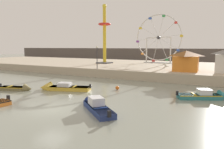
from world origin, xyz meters
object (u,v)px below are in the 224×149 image
at_px(carnival_booth_orange_canopy, 186,60).
at_px(mooring_buoy_orange, 117,88).
at_px(motorboat_mustard_yellow, 60,88).
at_px(promenade_lamp_near, 97,54).
at_px(motorboat_navy_blue, 95,105).
at_px(drop_tower_yellow_tower, 105,35).
at_px(ferris_wheel_white_frame, 159,39).
at_px(motorboat_olive_wood, 19,88).
at_px(motorboat_teal_painted, 208,96).

xyz_separation_m(carnival_booth_orange_canopy, mooring_buoy_orange, (-5.38, -11.64, -2.71)).
distance_m(motorboat_mustard_yellow, promenade_lamp_near, 12.15).
relative_size(motorboat_mustard_yellow, motorboat_navy_blue, 1.16).
relative_size(motorboat_navy_blue, drop_tower_yellow_tower, 0.42).
relative_size(carnival_booth_orange_canopy, mooring_buoy_orange, 9.68).
distance_m(ferris_wheel_white_frame, mooring_buoy_orange, 26.96).
bearing_deg(motorboat_mustard_yellow, motorboat_navy_blue, 129.96).
bearing_deg(carnival_booth_orange_canopy, drop_tower_yellow_tower, 153.39).
height_order(motorboat_olive_wood, carnival_booth_orange_canopy, carnival_booth_orange_canopy).
bearing_deg(drop_tower_yellow_tower, motorboat_teal_painted, -39.31).
bearing_deg(motorboat_olive_wood, promenade_lamp_near, 62.42).
height_order(ferris_wheel_white_frame, promenade_lamp_near, ferris_wheel_white_frame).
bearing_deg(drop_tower_yellow_tower, promenade_lamp_near, -64.78).
bearing_deg(mooring_buoy_orange, drop_tower_yellow_tower, 124.71).
bearing_deg(motorboat_olive_wood, ferris_wheel_white_frame, 58.31).
distance_m(motorboat_navy_blue, drop_tower_yellow_tower, 31.57).
bearing_deg(carnival_booth_orange_canopy, motorboat_teal_painted, -74.12).
bearing_deg(motorboat_mustard_yellow, motorboat_teal_painted, 172.83).
height_order(motorboat_mustard_yellow, ferris_wheel_white_frame, ferris_wheel_white_frame).
xyz_separation_m(motorboat_teal_painted, mooring_buoy_orange, (-9.70, -0.29, -0.07)).
bearing_deg(promenade_lamp_near, drop_tower_yellow_tower, 115.22).
bearing_deg(mooring_buoy_orange, motorboat_olive_wood, -149.70).
bearing_deg(motorboat_olive_wood, motorboat_navy_blue, -29.91).
bearing_deg(promenade_lamp_near, motorboat_olive_wood, -97.39).
height_order(motorboat_teal_painted, promenade_lamp_near, promenade_lamp_near).
bearing_deg(mooring_buoy_orange, carnival_booth_orange_canopy, 65.18).
bearing_deg(mooring_buoy_orange, motorboat_navy_blue, -75.53).
xyz_separation_m(ferris_wheel_white_frame, promenade_lamp_near, (-4.65, -17.87, -2.93)).
height_order(motorboat_mustard_yellow, motorboat_navy_blue, motorboat_navy_blue).
relative_size(ferris_wheel_white_frame, promenade_lamp_near, 2.88).
xyz_separation_m(motorboat_mustard_yellow, motorboat_olive_wood, (-4.06, -2.39, -0.07)).
relative_size(drop_tower_yellow_tower, promenade_lamp_near, 3.39).
bearing_deg(motorboat_navy_blue, motorboat_teal_painted, -94.12).
distance_m(motorboat_teal_painted, motorboat_olive_wood, 20.41).
relative_size(motorboat_teal_painted, motorboat_olive_wood, 1.26).
bearing_deg(motorboat_mustard_yellow, promenade_lamp_near, -99.12).
bearing_deg(motorboat_mustard_yellow, ferris_wheel_white_frame, -115.02).
relative_size(motorboat_mustard_yellow, mooring_buoy_orange, 13.88).
bearing_deg(carnival_booth_orange_canopy, motorboat_mustard_yellow, -131.55).
height_order(motorboat_teal_painted, drop_tower_yellow_tower, drop_tower_yellow_tower).
bearing_deg(motorboat_teal_painted, ferris_wheel_white_frame, 90.06).
height_order(carnival_booth_orange_canopy, promenade_lamp_near, promenade_lamp_near).
bearing_deg(ferris_wheel_white_frame, promenade_lamp_near, -104.59).
distance_m(motorboat_teal_painted, motorboat_navy_blue, 11.13).
height_order(motorboat_teal_painted, mooring_buoy_orange, motorboat_teal_painted).
relative_size(motorboat_mustard_yellow, ferris_wheel_white_frame, 0.57).
relative_size(motorboat_navy_blue, ferris_wheel_white_frame, 0.49).
bearing_deg(mooring_buoy_orange, promenade_lamp_near, 134.81).
bearing_deg(promenade_lamp_near, motorboat_teal_painted, -23.71).
xyz_separation_m(drop_tower_yellow_tower, promenade_lamp_near, (5.15, -10.94, -3.58)).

